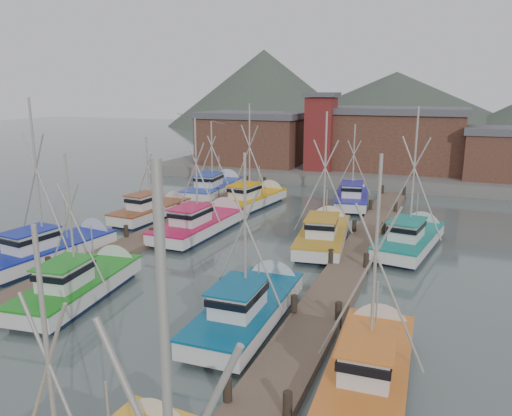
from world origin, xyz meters
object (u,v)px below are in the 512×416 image
at_px(lookout_tower, 321,131).
at_px(boat_8, 203,223).
at_px(boat_4, 85,283).
at_px(boat_12, 254,199).

height_order(lookout_tower, boat_8, lookout_tower).
xyz_separation_m(boat_4, boat_12, (0.48, 21.29, 0.01)).
height_order(lookout_tower, boat_12, lookout_tower).
bearing_deg(boat_4, lookout_tower, 79.36).
bearing_deg(lookout_tower, boat_8, -95.50).
relative_size(lookout_tower, boat_12, 0.88).
relative_size(boat_4, boat_12, 0.90).
height_order(boat_4, boat_12, boat_12).
bearing_deg(boat_4, boat_8, 82.44).
bearing_deg(boat_12, boat_8, -84.56).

